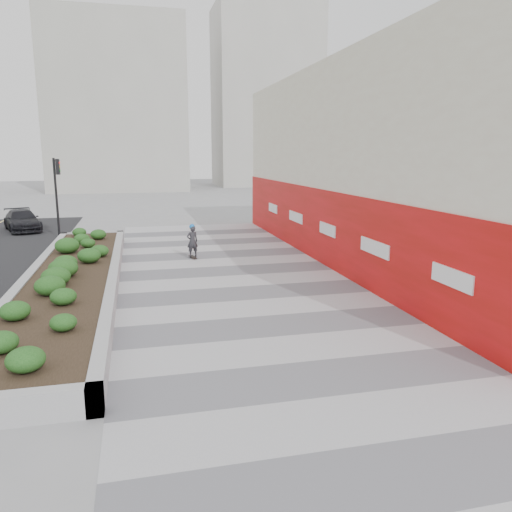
# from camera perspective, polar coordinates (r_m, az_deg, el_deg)

# --- Properties ---
(ground) EXTENTS (160.00, 160.00, 0.00)m
(ground) POSITION_cam_1_polar(r_m,az_deg,el_deg) (11.52, 4.27, -10.87)
(ground) COLOR gray
(ground) RESTS_ON ground
(walkway) EXTENTS (8.00, 36.00, 0.01)m
(walkway) POSITION_cam_1_polar(r_m,az_deg,el_deg) (14.23, 0.57, -6.39)
(walkway) COLOR #A8A8AD
(walkway) RESTS_ON ground
(building) EXTENTS (6.04, 24.08, 8.00)m
(building) POSITION_cam_1_polar(r_m,az_deg,el_deg) (21.70, 14.98, 10.10)
(building) COLOR beige
(building) RESTS_ON ground
(planter) EXTENTS (3.00, 18.00, 0.90)m
(planter) POSITION_cam_1_polar(r_m,az_deg,el_deg) (17.71, -20.31, -2.12)
(planter) COLOR #9E9EA0
(planter) RESTS_ON ground
(traffic_signal_near) EXTENTS (0.33, 0.28, 4.20)m
(traffic_signal_near) POSITION_cam_1_polar(r_m,az_deg,el_deg) (27.95, -21.78, 7.42)
(traffic_signal_near) COLOR black
(traffic_signal_near) RESTS_ON ground
(distant_bldg_north_l) EXTENTS (16.00, 12.00, 20.00)m
(distant_bldg_north_l) POSITION_cam_1_polar(r_m,az_deg,el_deg) (65.39, -15.61, 16.10)
(distant_bldg_north_l) COLOR #ADAAA3
(distant_bldg_north_l) RESTS_ON ground
(distant_bldg_north_r) EXTENTS (14.00, 10.00, 24.00)m
(distant_bldg_north_r) POSITION_cam_1_polar(r_m,az_deg,el_deg) (72.87, 1.13, 17.58)
(distant_bldg_north_r) COLOR #ADAAA3
(distant_bldg_north_r) RESTS_ON ground
(manhole_cover) EXTENTS (0.44, 0.44, 0.01)m
(manhole_cover) POSITION_cam_1_polar(r_m,az_deg,el_deg) (14.35, 2.52, -6.24)
(manhole_cover) COLOR #595654
(manhole_cover) RESTS_ON ground
(skateboarder) EXTENTS (0.55, 0.74, 1.49)m
(skateboarder) POSITION_cam_1_polar(r_m,az_deg,el_deg) (21.40, -7.28, 1.71)
(skateboarder) COLOR beige
(skateboarder) RESTS_ON ground
(car_dark) EXTENTS (2.94, 4.46, 1.20)m
(car_dark) POSITION_cam_1_polar(r_m,az_deg,el_deg) (32.15, -25.15, 3.71)
(car_dark) COLOR black
(car_dark) RESTS_ON ground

